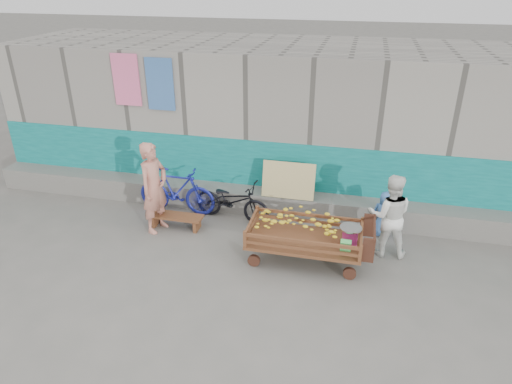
% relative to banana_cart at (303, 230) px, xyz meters
% --- Properties ---
extents(ground, '(80.00, 80.00, 0.00)m').
position_rel_banana_cart_xyz_m(ground, '(-0.78, -0.83, -0.58)').
color(ground, '#5E5D57').
rests_on(ground, ground).
extents(building_wall, '(12.00, 3.50, 3.00)m').
position_rel_banana_cart_xyz_m(building_wall, '(-0.78, 3.22, 0.88)').
color(building_wall, gray).
rests_on(building_wall, ground).
extents(banana_cart, '(2.03, 0.93, 0.86)m').
position_rel_banana_cart_xyz_m(banana_cart, '(0.00, 0.00, 0.00)').
color(banana_cart, brown).
rests_on(banana_cart, ground).
extents(bench, '(1.03, 0.31, 0.26)m').
position_rel_banana_cart_xyz_m(bench, '(-2.45, 0.54, -0.40)').
color(bench, brown).
rests_on(bench, ground).
extents(vendor_man, '(0.56, 0.71, 1.71)m').
position_rel_banana_cart_xyz_m(vendor_man, '(-2.76, 0.41, 0.27)').
color(vendor_man, tan).
rests_on(vendor_man, ground).
extents(woman, '(0.73, 0.58, 1.46)m').
position_rel_banana_cart_xyz_m(woman, '(1.36, 0.55, 0.14)').
color(woman, white).
rests_on(woman, ground).
extents(child, '(0.48, 0.37, 0.87)m').
position_rel_banana_cart_xyz_m(child, '(1.31, 1.13, -0.15)').
color(child, '#4273BD').
rests_on(child, ground).
extents(bicycle_dark, '(1.61, 0.79, 0.81)m').
position_rel_banana_cart_xyz_m(bicycle_dark, '(-1.50, 1.08, -0.18)').
color(bicycle_dark, black).
rests_on(bicycle_dark, ground).
extents(bicycle_blue, '(1.59, 0.48, 0.95)m').
position_rel_banana_cart_xyz_m(bicycle_blue, '(-2.65, 1.11, -0.11)').
color(bicycle_blue, '#1C2496').
rests_on(bicycle_blue, ground).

